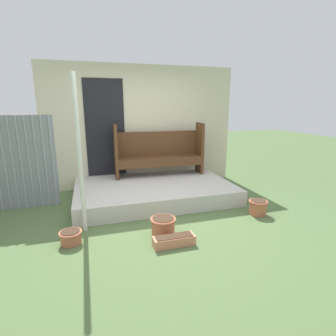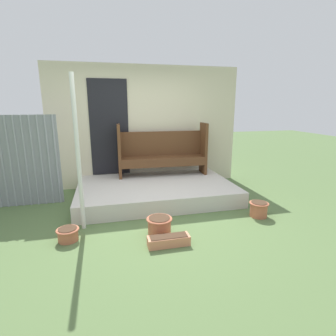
% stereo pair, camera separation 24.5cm
% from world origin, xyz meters
% --- Properties ---
extents(ground_plane, '(24.00, 24.00, 0.00)m').
position_xyz_m(ground_plane, '(0.00, 0.00, 0.00)').
color(ground_plane, '#516B3D').
extents(porch_slab, '(2.95, 1.87, 0.29)m').
position_xyz_m(porch_slab, '(0.16, 0.93, 0.14)').
color(porch_slab, beige).
rests_on(porch_slab, ground_plane).
extents(house_wall, '(4.15, 0.08, 2.60)m').
position_xyz_m(house_wall, '(0.12, 1.89, 1.30)').
color(house_wall, beige).
rests_on(house_wall, ground_plane).
extents(support_post, '(0.06, 0.06, 2.20)m').
position_xyz_m(support_post, '(-1.13, -0.10, 1.10)').
color(support_post, silver).
rests_on(support_post, ground_plane).
extents(bench, '(1.90, 0.46, 1.11)m').
position_xyz_m(bench, '(0.44, 1.57, 0.82)').
color(bench, '#54331C').
rests_on(bench, porch_slab).
extents(flower_pot_left, '(0.30, 0.30, 0.18)m').
position_xyz_m(flower_pot_left, '(-1.31, -0.43, 0.10)').
color(flower_pot_left, '#B26042').
rests_on(flower_pot_left, ground_plane).
extents(flower_pot_middle, '(0.37, 0.37, 0.25)m').
position_xyz_m(flower_pot_middle, '(-0.07, -0.54, 0.13)').
color(flower_pot_middle, '#B26042').
rests_on(flower_pot_middle, ground_plane).
extents(flower_pot_right, '(0.31, 0.31, 0.25)m').
position_xyz_m(flower_pot_right, '(1.62, -0.33, 0.13)').
color(flower_pot_right, '#B26042').
rests_on(flower_pot_right, ground_plane).
extents(planter_box_rect, '(0.55, 0.18, 0.13)m').
position_xyz_m(planter_box_rect, '(-0.02, -0.87, 0.07)').
color(planter_box_rect, tan).
rests_on(planter_box_rect, ground_plane).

